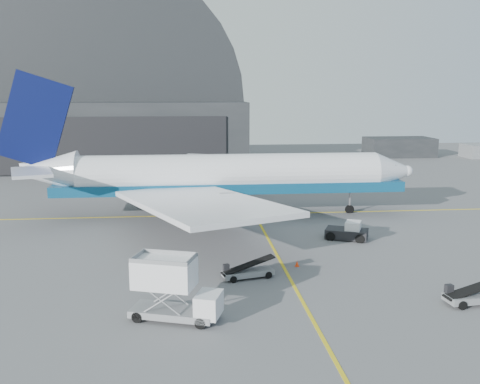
{
  "coord_description": "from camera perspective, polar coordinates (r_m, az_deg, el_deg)",
  "views": [
    {
      "loc": [
        -7.48,
        -39.38,
        13.92
      ],
      "look_at": [
        -2.64,
        10.08,
        4.5
      ],
      "focal_mm": 40.0,
      "sensor_mm": 36.0,
      "label": 1
    }
  ],
  "objects": [
    {
      "name": "belt_loader_a",
      "position": [
        40.79,
        0.8,
        -8.5
      ],
      "size": [
        4.22,
        2.24,
        1.57
      ],
      "rotation": [
        0.0,
        0.0,
        0.25
      ],
      "color": "gray",
      "rests_on": "ground"
    },
    {
      "name": "catering_truck",
      "position": [
        33.55,
        -7.23,
        -10.28
      ],
      "size": [
        5.94,
        3.69,
        3.84
      ],
      "rotation": [
        0.0,
        0.0,
        -0.32
      ],
      "color": "gray",
      "rests_on": "ground"
    },
    {
      "name": "belt_loader_b",
      "position": [
        39.39,
        23.96,
        -10.07
      ],
      "size": [
        4.77,
        2.03,
        1.79
      ],
      "rotation": [
        0.0,
        0.0,
        0.1
      ],
      "color": "gray",
      "rests_on": "ground"
    },
    {
      "name": "traffic_cone",
      "position": [
        43.66,
        6.1,
        -7.61
      ],
      "size": [
        0.33,
        0.33,
        0.47
      ],
      "color": "#F83607",
      "rests_on": "ground"
    },
    {
      "name": "airliner",
      "position": [
        59.69,
        -2.87,
        1.68
      ],
      "size": [
        46.28,
        44.87,
        16.24
      ],
      "color": "white",
      "rests_on": "ground"
    },
    {
      "name": "hangar",
      "position": [
        105.42,
        -13.64,
        8.06
      ],
      "size": [
        50.0,
        28.3,
        28.0
      ],
      "color": "black",
      "rests_on": "ground"
    },
    {
      "name": "ground",
      "position": [
        42.43,
        4.94,
        -8.46
      ],
      "size": [
        200.0,
        200.0,
        0.0
      ],
      "primitive_type": "plane",
      "color": "#565659",
      "rests_on": "ground"
    },
    {
      "name": "pushback_tug",
      "position": [
        52.07,
        11.43,
        -4.22
      ],
      "size": [
        4.42,
        3.55,
        1.8
      ],
      "rotation": [
        0.0,
        0.0,
        -0.42
      ],
      "color": "black",
      "rests_on": "ground"
    },
    {
      "name": "taxi_lines",
      "position": [
        54.39,
        2.51,
        -4.1
      ],
      "size": [
        80.0,
        42.12,
        0.02
      ],
      "color": "gold",
      "rests_on": "ground"
    },
    {
      "name": "distant_bldg_a",
      "position": [
        121.11,
        16.55,
        3.69
      ],
      "size": [
        14.0,
        8.0,
        4.0
      ],
      "primitive_type": "cube",
      "color": "black",
      "rests_on": "ground"
    }
  ]
}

